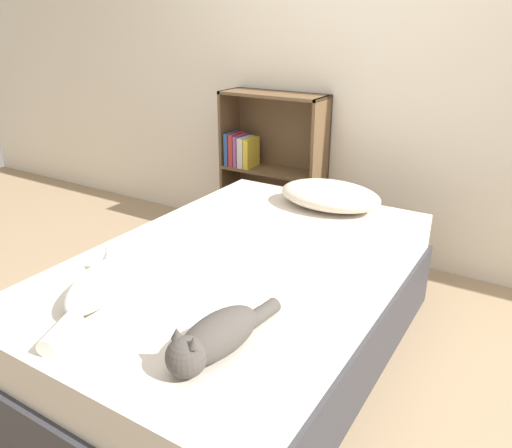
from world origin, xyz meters
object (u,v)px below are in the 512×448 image
Objects in this scene: cat_light at (101,282)px; cat_dark at (214,338)px; pillow at (330,195)px; bed at (239,308)px; bookshelf at (272,166)px.

cat_dark is at bearing -118.49° from cat_light.
pillow is 1.41m from cat_dark.
bed is 3.96× the size of cat_dark.
bed is at bearing -45.93° from cat_light.
bookshelf is (-0.67, 0.52, -0.06)m from pillow.
cat_light is at bearing -114.55° from bed.
cat_dark is 2.12m from bookshelf.
cat_light is 0.58m from cat_dark.
cat_dark reaches higher than bed.
bookshelf is at bearing 142.08° from pillow.
cat_light reaches higher than bed.
bed is 3.48× the size of pillow.
bed is at bearing -65.86° from bookshelf.
cat_light is (-0.25, -0.55, 0.33)m from bed.
cat_light is (-0.34, -1.32, -0.01)m from pillow.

